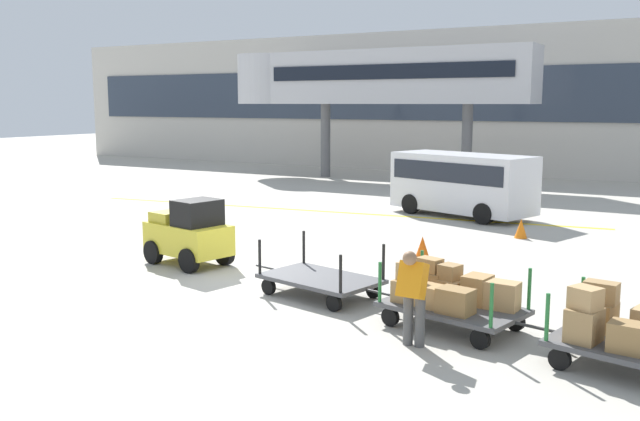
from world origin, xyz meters
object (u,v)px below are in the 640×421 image
object	(u,v)px
shuttle_van	(462,180)
baggage_cart_middle	(450,295)
baggage_cart_lead	(320,279)
safety_cone_far	(422,247)
baggage_tug	(189,233)
baggage_handler	(413,293)
safety_cone_near	(521,228)
baggage_cart_tail	(627,333)

from	to	relation	value
shuttle_van	baggage_cart_middle	bearing A→B (deg)	-72.51
baggage_cart_lead	safety_cone_far	size ratio (longest dim) A/B	5.61
baggage_tug	baggage_handler	world-z (taller)	baggage_tug
baggage_tug	safety_cone_far	world-z (taller)	baggage_tug
shuttle_van	baggage_handler	bearing A→B (deg)	-74.82
shuttle_van	safety_cone_far	bearing A→B (deg)	-79.37
baggage_tug	baggage_cart_lead	size ratio (longest dim) A/B	0.74
baggage_tug	shuttle_van	size ratio (longest dim) A/B	0.44
baggage_cart_middle	shuttle_van	bearing A→B (deg)	107.49
shuttle_van	safety_cone_near	bearing A→B (deg)	-47.49
baggage_cart_tail	safety_cone_near	size ratio (longest dim) A/B	5.61
shuttle_van	baggage_tug	bearing A→B (deg)	-107.71
safety_cone_near	baggage_cart_tail	bearing A→B (deg)	-67.87
baggage_cart_middle	baggage_handler	size ratio (longest dim) A/B	1.97
baggage_cart_lead	safety_cone_near	distance (m)	8.32
baggage_cart_lead	baggage_handler	distance (m)	3.30
baggage_cart_middle	baggage_handler	bearing A→B (deg)	-97.28
baggage_cart_middle	safety_cone_far	world-z (taller)	baggage_cart_middle
baggage_tug	baggage_cart_lead	distance (m)	4.18
baggage_cart_tail	baggage_handler	world-z (taller)	baggage_handler
baggage_cart_middle	safety_cone_far	xyz separation A→B (m)	(-2.38, 4.80, -0.28)
baggage_tug	baggage_cart_middle	xyz separation A→B (m)	(6.93, -1.42, -0.20)
safety_cone_far	baggage_handler	bearing A→B (deg)	-69.94
baggage_cart_lead	safety_cone_far	bearing A→B (deg)	83.58
baggage_tug	baggage_cart_tail	size ratio (longest dim) A/B	0.74
baggage_handler	baggage_cart_middle	bearing A→B (deg)	82.72
baggage_cart_middle	safety_cone_near	bearing A→B (deg)	96.12
baggage_handler	safety_cone_near	bearing A→B (deg)	94.40
baggage_tug	safety_cone_far	bearing A→B (deg)	36.62
shuttle_van	safety_cone_far	xyz separation A→B (m)	(1.28, -6.83, -0.96)
baggage_cart_middle	shuttle_van	size ratio (longest dim) A/B	0.60
baggage_tug	baggage_handler	xyz separation A→B (m)	(6.76, -2.70, 0.11)
baggage_handler	shuttle_van	xyz separation A→B (m)	(-3.50, 12.91, 0.37)
baggage_tug	safety_cone_far	xyz separation A→B (m)	(4.54, 3.38, -0.48)
baggage_cart_lead	safety_cone_near	world-z (taller)	baggage_cart_lead
baggage_cart_lead	shuttle_van	distance (m)	11.15
baggage_cart_lead	shuttle_van	xyz separation A→B (m)	(-0.80, 11.08, 0.89)
baggage_cart_tail	shuttle_van	world-z (taller)	shuttle_van
shuttle_van	safety_cone_near	world-z (taller)	shuttle_van
baggage_cart_middle	safety_cone_far	size ratio (longest dim) A/B	5.61
safety_cone_far	baggage_tug	bearing A→B (deg)	-143.38
baggage_tug	baggage_handler	bearing A→B (deg)	-21.79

